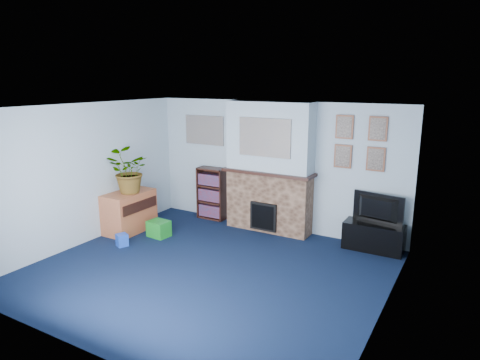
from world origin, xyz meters
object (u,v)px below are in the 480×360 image
Objects in this scene: television at (376,209)px; bookshelf at (212,194)px; tv_stand at (374,237)px; sideboard at (129,213)px.

television is 0.81× the size of bookshelf.
bookshelf is at bearing 9.44° from television.
sideboard is (-4.19, -1.32, 0.12)m from tv_stand.
sideboard is at bearing 28.15° from television.
tv_stand is at bearing 100.43° from television.
bookshelf reaches higher than tv_stand.
television is 0.89× the size of sideboard.
bookshelf reaches higher than television.
television is (0.00, 0.02, 0.48)m from tv_stand.
bookshelf is 1.09× the size of sideboard.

